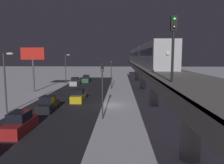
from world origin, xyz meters
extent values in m
plane|color=white|center=(0.00, 0.00, 0.00)|extent=(240.00, 240.00, 0.00)
cube|color=#28282D|center=(6.42, 0.00, 0.00)|extent=(11.00, 83.41, 0.01)
cube|color=gray|center=(-6.60, 0.00, 5.20)|extent=(5.00, 83.41, 0.80)
cube|color=#38383D|center=(-4.22, 0.00, 5.20)|extent=(0.24, 81.74, 0.80)
cylinder|color=gray|center=(-6.60, -33.36, 2.40)|extent=(1.40, 1.40, 4.80)
cylinder|color=gray|center=(-6.60, -16.68, 2.40)|extent=(1.40, 1.40, 4.80)
cylinder|color=gray|center=(-6.60, 0.00, 2.40)|extent=(1.40, 1.40, 4.80)
cylinder|color=gray|center=(-6.60, 16.68, 2.40)|extent=(1.40, 1.40, 4.80)
cube|color=#B7BABF|center=(-6.60, -0.47, 7.30)|extent=(2.90, 18.00, 3.40)
cube|color=black|center=(-6.60, -0.47, 7.71)|extent=(2.94, 16.20, 0.90)
cube|color=#B7BABF|center=(-6.60, -19.07, 7.30)|extent=(2.90, 18.00, 3.40)
cube|color=black|center=(-6.60, -19.07, 7.71)|extent=(2.94, 16.20, 0.90)
cube|color=#B7BABF|center=(-6.60, -37.67, 7.30)|extent=(2.90, 18.00, 3.40)
cube|color=black|center=(-6.60, -37.67, 7.71)|extent=(2.94, 16.20, 0.90)
sphere|color=white|center=(-6.60, 8.58, 7.47)|extent=(0.44, 0.44, 0.44)
cylinder|color=black|center=(-4.92, 17.88, 7.20)|extent=(0.16, 0.16, 3.20)
cube|color=black|center=(-4.92, 17.88, 9.15)|extent=(0.36, 0.28, 0.90)
sphere|color=#19F23F|center=(-4.92, 18.04, 9.38)|extent=(0.22, 0.22, 0.22)
sphere|color=#333333|center=(-4.92, 18.04, 8.92)|extent=(0.22, 0.22, 0.22)
cube|color=black|center=(7.82, 3.70, 0.55)|extent=(1.80, 4.52, 1.10)
cube|color=black|center=(7.82, 3.70, 1.54)|extent=(1.58, 2.17, 0.87)
cylinder|color=black|center=(6.97, 5.10, 0.32)|extent=(0.20, 0.64, 0.64)
cylinder|color=black|center=(8.68, 5.10, 0.32)|extent=(0.20, 0.64, 0.64)
cylinder|color=black|center=(6.97, 2.30, 0.32)|extent=(0.20, 0.64, 0.64)
cylinder|color=black|center=(8.68, 2.30, 0.32)|extent=(0.20, 0.64, 0.64)
cube|color=gold|center=(5.02, -2.69, 0.55)|extent=(1.80, 4.69, 1.10)
cube|color=black|center=(5.02, -2.69, 1.54)|extent=(1.58, 2.25, 0.87)
cube|color=#A51E1E|center=(7.82, 11.77, 0.55)|extent=(1.80, 4.76, 1.10)
cube|color=black|center=(7.82, 11.77, 1.54)|extent=(1.58, 2.29, 0.87)
cube|color=#B2B2B7|center=(9.62, -21.69, 0.55)|extent=(1.80, 4.20, 1.10)
cube|color=black|center=(9.62, -21.69, 1.54)|extent=(1.58, 2.02, 0.87)
cube|color=#2D6038|center=(7.82, -28.44, 0.55)|extent=(1.80, 4.43, 1.10)
cube|color=black|center=(7.82, -28.44, 1.54)|extent=(1.58, 2.13, 0.87)
cylinder|color=#2D2D2D|center=(0.32, 7.09, 2.75)|extent=(0.16, 0.16, 5.50)
cube|color=black|center=(0.32, 7.09, 5.95)|extent=(0.32, 0.32, 0.90)
sphere|color=black|center=(0.32, 7.27, 6.25)|extent=(0.20, 0.20, 0.20)
sphere|color=black|center=(0.32, 7.27, 5.95)|extent=(0.20, 0.20, 0.20)
sphere|color=#19E53F|center=(0.32, 7.27, 5.65)|extent=(0.20, 0.20, 0.20)
cylinder|color=#2D2D2D|center=(0.32, -15.93, 2.75)|extent=(0.16, 0.16, 5.50)
cube|color=black|center=(0.32, -15.93, 5.95)|extent=(0.32, 0.32, 0.90)
sphere|color=black|center=(0.32, -15.75, 6.25)|extent=(0.20, 0.20, 0.20)
sphere|color=yellow|center=(0.32, -15.75, 5.95)|extent=(0.20, 0.20, 0.20)
sphere|color=black|center=(0.32, -15.75, 5.65)|extent=(0.20, 0.20, 0.20)
cylinder|color=#4C4C51|center=(15.88, -11.66, 3.25)|extent=(0.36, 0.36, 6.50)
cube|color=red|center=(15.88, -11.66, 7.70)|extent=(4.80, 0.30, 2.40)
cylinder|color=#38383D|center=(12.72, 5.00, 3.75)|extent=(0.20, 0.20, 7.50)
ellipsoid|color=#F4E5B2|center=(11.92, 5.00, 7.50)|extent=(0.90, 0.44, 0.30)
cylinder|color=#38383D|center=(12.72, -25.00, 3.75)|extent=(0.20, 0.20, 7.50)
ellipsoid|color=#F4E5B2|center=(11.92, -25.00, 7.50)|extent=(0.90, 0.44, 0.30)
camera|label=1|loc=(-1.74, 31.37, 7.19)|focal=34.78mm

